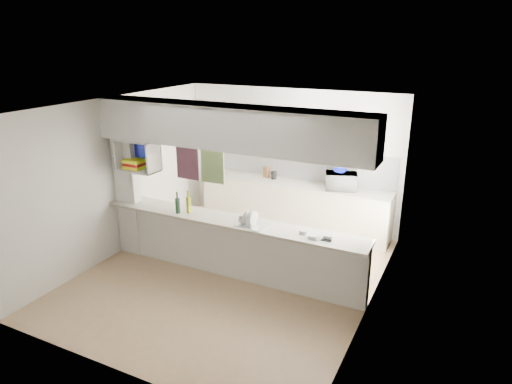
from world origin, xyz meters
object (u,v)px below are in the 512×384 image
Objects in this scene: microwave at (341,181)px; bowl at (340,171)px; dish_rack at (252,220)px; wine_bottles at (183,205)px.

bowl reaches higher than microwave.
dish_rack is (-0.64, -2.16, -0.24)m from bowl.
dish_rack is at bearing 1.07° from wine_bottles.
bowl reaches higher than wine_bottles.
wine_bottles is (-1.84, -2.18, -0.02)m from microwave.
wine_bottles is at bearing -129.62° from bowl.
bowl is at bearing 50.38° from wine_bottles.
wine_bottles reaches higher than dish_rack.
microwave is 2.23× the size of bowl.
bowl is at bearing 80.08° from dish_rack.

